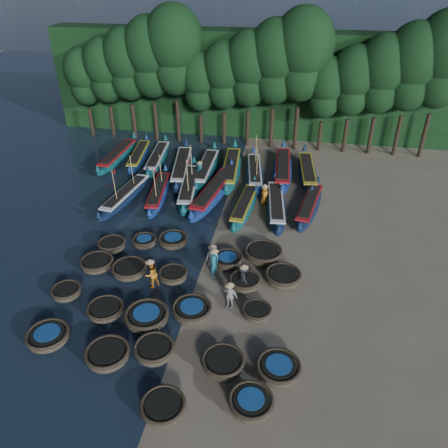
% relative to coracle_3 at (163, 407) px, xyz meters
% --- Properties ---
extents(ground, '(120.00, 120.00, 0.00)m').
position_rel_coracle_3_xyz_m(ground, '(-0.55, 9.77, -0.36)').
color(ground, gray).
rests_on(ground, ground).
extents(foliage_wall, '(40.00, 3.00, 10.00)m').
position_rel_coracle_3_xyz_m(foliage_wall, '(-0.55, 33.27, 4.64)').
color(foliage_wall, black).
rests_on(foliage_wall, ground).
extents(coracle_3, '(2.02, 2.02, 0.64)m').
position_rel_coracle_3_xyz_m(coracle_3, '(0.00, 0.00, 0.00)').
color(coracle_3, brown).
rests_on(coracle_3, ground).
extents(coracle_4, '(2.07, 2.07, 0.71)m').
position_rel_coracle_3_xyz_m(coracle_4, '(3.52, 0.79, 0.05)').
color(coracle_4, brown).
rests_on(coracle_4, ground).
extents(coracle_5, '(2.11, 2.11, 0.69)m').
position_rel_coracle_3_xyz_m(coracle_5, '(-6.58, 2.71, 0.04)').
color(coracle_5, brown).
rests_on(coracle_5, ground).
extents(coracle_6, '(2.59, 2.59, 0.72)m').
position_rel_coracle_3_xyz_m(coracle_6, '(-3.30, 2.15, 0.05)').
color(coracle_6, brown).
rests_on(coracle_6, ground).
extents(coracle_7, '(1.96, 1.96, 0.74)m').
position_rel_coracle_3_xyz_m(coracle_7, '(-1.25, 2.78, 0.06)').
color(coracle_7, brown).
rests_on(coracle_7, ground).
extents(coracle_8, '(2.44, 2.44, 0.68)m').
position_rel_coracle_3_xyz_m(coracle_8, '(2.02, 2.64, 0.03)').
color(coracle_8, brown).
rests_on(coracle_8, ground).
extents(coracle_9, '(2.33, 2.33, 0.71)m').
position_rel_coracle_3_xyz_m(coracle_9, '(4.52, 2.74, 0.05)').
color(coracle_9, brown).
rests_on(coracle_9, ground).
extents(coracle_10, '(1.85, 1.85, 0.65)m').
position_rel_coracle_3_xyz_m(coracle_10, '(-7.28, 5.93, 0.01)').
color(coracle_10, brown).
rests_on(coracle_10, ground).
extents(coracle_11, '(2.17, 2.17, 0.63)m').
position_rel_coracle_3_xyz_m(coracle_11, '(-4.62, 4.98, -0.00)').
color(coracle_11, brown).
rests_on(coracle_11, ground).
extents(coracle_12, '(2.64, 2.64, 0.81)m').
position_rel_coracle_3_xyz_m(coracle_12, '(-2.28, 4.74, 0.11)').
color(coracle_12, brown).
rests_on(coracle_12, ground).
extents(coracle_13, '(2.44, 2.44, 0.70)m').
position_rel_coracle_3_xyz_m(coracle_13, '(-0.17, 5.72, 0.04)').
color(coracle_13, brown).
rests_on(coracle_13, ground).
extents(coracle_14, '(1.64, 1.64, 0.64)m').
position_rel_coracle_3_xyz_m(coracle_14, '(3.15, 6.21, 0.00)').
color(coracle_14, brown).
rests_on(coracle_14, ground).
extents(coracle_15, '(2.37, 2.37, 0.72)m').
position_rel_coracle_3_xyz_m(coracle_15, '(-6.68, 8.60, 0.05)').
color(coracle_15, brown).
rests_on(coracle_15, ground).
extents(coracle_16, '(2.09, 2.09, 0.74)m').
position_rel_coracle_3_xyz_m(coracle_16, '(-4.56, 8.35, 0.06)').
color(coracle_16, brown).
rests_on(coracle_16, ground).
extents(coracle_17, '(1.97, 1.97, 0.68)m').
position_rel_coracle_3_xyz_m(coracle_17, '(-1.92, 8.35, 0.03)').
color(coracle_17, brown).
rests_on(coracle_17, ground).
extents(coracle_18, '(1.81, 1.81, 0.69)m').
position_rel_coracle_3_xyz_m(coracle_18, '(2.22, 8.45, 0.03)').
color(coracle_18, brown).
rests_on(coracle_18, ground).
extents(coracle_19, '(2.22, 2.22, 0.78)m').
position_rel_coracle_3_xyz_m(coracle_19, '(4.31, 9.20, 0.09)').
color(coracle_19, brown).
rests_on(coracle_19, ground).
extents(coracle_20, '(1.78, 1.78, 0.70)m').
position_rel_coracle_3_xyz_m(coracle_20, '(-6.56, 10.56, 0.04)').
color(coracle_20, brown).
rests_on(coracle_20, ground).
extents(coracle_21, '(1.81, 1.81, 0.65)m').
position_rel_coracle_3_xyz_m(coracle_21, '(-4.68, 11.37, 0.01)').
color(coracle_21, brown).
rests_on(coracle_21, ground).
extents(coracle_22, '(2.16, 2.16, 0.71)m').
position_rel_coracle_3_xyz_m(coracle_22, '(-2.88, 11.75, 0.05)').
color(coracle_22, brown).
rests_on(coracle_22, ground).
extents(coracle_23, '(1.90, 1.90, 0.63)m').
position_rel_coracle_3_xyz_m(coracle_23, '(0.91, 10.36, 0.00)').
color(coracle_23, brown).
rests_on(coracle_23, ground).
extents(coracle_24, '(2.82, 2.82, 0.82)m').
position_rel_coracle_3_xyz_m(coracle_24, '(2.98, 11.23, 0.11)').
color(coracle_24, brown).
rests_on(coracle_24, ground).
extents(long_boat_2, '(2.43, 7.82, 3.35)m').
position_rel_coracle_3_xyz_m(long_boat_2, '(-7.98, 16.77, 0.17)').
color(long_boat_2, '#101D3D').
rests_on(long_boat_2, ground).
extents(long_boat_3, '(2.31, 7.56, 3.24)m').
position_rel_coracle_3_xyz_m(long_boat_3, '(-5.69, 17.61, 0.15)').
color(long_boat_3, navy).
rests_on(long_boat_3, ground).
extents(long_boat_4, '(2.67, 8.54, 3.66)m').
position_rel_coracle_3_xyz_m(long_boat_4, '(-3.56, 18.80, 0.22)').
color(long_boat_4, '#0F4F59').
rests_on(long_boat_4, ground).
extents(long_boat_5, '(2.99, 9.11, 1.62)m').
position_rel_coracle_3_xyz_m(long_boat_5, '(-1.53, 18.24, 0.25)').
color(long_boat_5, navy).
rests_on(long_boat_5, ground).
extents(long_boat_6, '(1.88, 7.31, 1.29)m').
position_rel_coracle_3_xyz_m(long_boat_6, '(1.07, 16.83, 0.13)').
color(long_boat_6, '#0F4F59').
rests_on(long_boat_6, ground).
extents(long_boat_7, '(2.25, 7.97, 1.41)m').
position_rel_coracle_3_xyz_m(long_boat_7, '(3.32, 17.22, 0.17)').
color(long_boat_7, '#101D3D').
rests_on(long_boat_7, ground).
extents(long_boat_8, '(2.57, 7.51, 1.34)m').
position_rel_coracle_3_xyz_m(long_boat_8, '(5.69, 17.68, 0.15)').
color(long_boat_8, '#101D3D').
rests_on(long_boat_8, ground).
extents(long_boat_9, '(1.73, 8.24, 1.45)m').
position_rel_coracle_3_xyz_m(long_boat_9, '(-11.40, 23.76, 0.19)').
color(long_boat_9, '#0F4F59').
rests_on(long_boat_9, ground).
extents(long_boat_10, '(2.30, 7.58, 1.35)m').
position_rel_coracle_3_xyz_m(long_boat_10, '(-9.56, 24.14, 0.15)').
color(long_boat_10, navy).
rests_on(long_boat_10, ground).
extents(long_boat_11, '(2.19, 8.08, 1.43)m').
position_rel_coracle_3_xyz_m(long_boat_11, '(-7.71, 23.86, 0.18)').
color(long_boat_11, '#0F4F59').
rests_on(long_boat_11, ground).
extents(long_boat_12, '(3.01, 9.03, 1.61)m').
position_rel_coracle_3_xyz_m(long_boat_12, '(-5.05, 22.23, 0.25)').
color(long_boat_12, '#101D3D').
rests_on(long_boat_12, ground).
extents(long_boat_13, '(1.68, 8.58, 1.51)m').
position_rel_coracle_3_xyz_m(long_boat_13, '(-2.97, 22.39, 0.21)').
color(long_boat_13, '#0F4F59').
rests_on(long_boat_13, ground).
extents(long_boat_14, '(2.31, 9.18, 1.62)m').
position_rel_coracle_3_xyz_m(long_boat_14, '(-0.89, 22.64, 0.25)').
color(long_boat_14, '#0F4F59').
rests_on(long_boat_14, ground).
extents(long_boat_15, '(2.50, 7.90, 3.39)m').
position_rel_coracle_3_xyz_m(long_boat_15, '(1.13, 22.48, 0.17)').
color(long_boat_15, navy).
rests_on(long_boat_15, ground).
extents(long_boat_16, '(2.03, 9.16, 1.61)m').
position_rel_coracle_3_xyz_m(long_boat_16, '(3.39, 23.44, 0.25)').
color(long_boat_16, navy).
rests_on(long_boat_16, ground).
extents(long_boat_17, '(2.14, 8.28, 1.46)m').
position_rel_coracle_3_xyz_m(long_boat_17, '(5.45, 23.37, 0.19)').
color(long_boat_17, '#101D3D').
rests_on(long_boat_17, ground).
extents(fisherman_0, '(0.80, 0.58, 1.70)m').
position_rel_coracle_3_xyz_m(fisherman_0, '(0.05, 10.03, 0.46)').
color(fisherman_0, silver).
rests_on(fisherman_0, ground).
extents(fisherman_1, '(0.61, 0.76, 2.00)m').
position_rel_coracle_3_xyz_m(fisherman_1, '(0.33, 9.21, 0.62)').
color(fisherman_1, '#195D6A').
rests_on(fisherman_1, ground).
extents(fisherman_2, '(1.04, 1.09, 1.98)m').
position_rel_coracle_3_xyz_m(fisherman_2, '(-2.96, 7.65, 0.57)').
color(fisherman_2, orange).
rests_on(fisherman_2, ground).
extents(fisherman_3, '(1.05, 1.18, 1.78)m').
position_rel_coracle_3_xyz_m(fisherman_3, '(2.16, 8.35, 0.47)').
color(fisherman_3, black).
rests_on(fisherman_3, ground).
extents(fisherman_4, '(0.99, 0.60, 1.77)m').
position_rel_coracle_3_xyz_m(fisherman_4, '(1.63, 6.72, 0.49)').
color(fisherman_4, silver).
rests_on(fisherman_4, ground).
extents(fisherman_5, '(1.21, 1.65, 1.92)m').
position_rel_coracle_3_xyz_m(fisherman_5, '(-3.23, 21.14, 0.53)').
color(fisherman_5, '#195D6A').
rests_on(fisherman_5, ground).
extents(fisherman_6, '(0.59, 0.84, 1.81)m').
position_rel_coracle_3_xyz_m(fisherman_6, '(2.36, 18.17, 0.51)').
color(fisherman_6, orange).
rests_on(fisherman_6, ground).
extents(tree_0, '(3.68, 3.68, 8.68)m').
position_rel_coracle_3_xyz_m(tree_0, '(-16.55, 29.77, 5.61)').
color(tree_0, black).
rests_on(tree_0, ground).
extents(tree_1, '(4.09, 4.09, 9.65)m').
position_rel_coracle_3_xyz_m(tree_1, '(-14.25, 29.77, 6.28)').
color(tree_1, black).
rests_on(tree_1, ground).
extents(tree_2, '(4.51, 4.51, 10.63)m').
position_rel_coracle_3_xyz_m(tree_2, '(-11.95, 29.77, 6.96)').
color(tree_2, black).
rests_on(tree_2, ground).
extents(tree_3, '(4.92, 4.92, 11.60)m').
position_rel_coracle_3_xyz_m(tree_3, '(-9.65, 29.77, 7.63)').
color(tree_3, black).
rests_on(tree_3, ground).
extents(tree_4, '(5.34, 5.34, 12.58)m').
position_rel_coracle_3_xyz_m(tree_4, '(-7.35, 29.77, 8.31)').
color(tree_4, black).
rests_on(tree_4, ground).
extents(tree_5, '(3.68, 3.68, 8.68)m').
position_rel_coracle_3_xyz_m(tree_5, '(-5.05, 29.77, 5.61)').
color(tree_5, black).
rests_on(tree_5, ground).
extents(tree_6, '(4.09, 4.09, 9.65)m').
position_rel_coracle_3_xyz_m(tree_6, '(-2.75, 29.77, 6.28)').
color(tree_6, black).
rests_on(tree_6, ground).
extents(tree_7, '(4.51, 4.51, 10.63)m').
position_rel_coracle_3_xyz_m(tree_7, '(-0.45, 29.77, 6.96)').
color(tree_7, black).
rests_on(tree_7, ground).
extents(tree_8, '(4.92, 4.92, 11.60)m').
position_rel_coracle_3_xyz_m(tree_8, '(1.85, 29.77, 7.63)').
color(tree_8, black).
rests_on(tree_8, ground).
extents(tree_9, '(5.34, 5.34, 12.58)m').
position_rel_coracle_3_xyz_m(tree_9, '(4.15, 29.77, 8.31)').
color(tree_9, black).
rests_on(tree_9, ground).
extents(tree_10, '(3.68, 3.68, 8.68)m').
position_rel_coracle_3_xyz_m(tree_10, '(6.45, 29.77, 5.61)').
color(tree_10, black).
rests_on(tree_10, ground).
extents(tree_11, '(4.09, 4.09, 9.65)m').
position_rel_coracle_3_xyz_m(tree_11, '(8.75, 29.77, 6.28)').
color(tree_11, black).
rests_on(tree_11, ground).
extents(tree_12, '(4.51, 4.51, 10.63)m').
position_rel_coracle_3_xyz_m(tree_12, '(11.05, 29.77, 6.96)').
color(tree_12, black).
rests_on(tree_12, ground).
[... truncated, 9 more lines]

